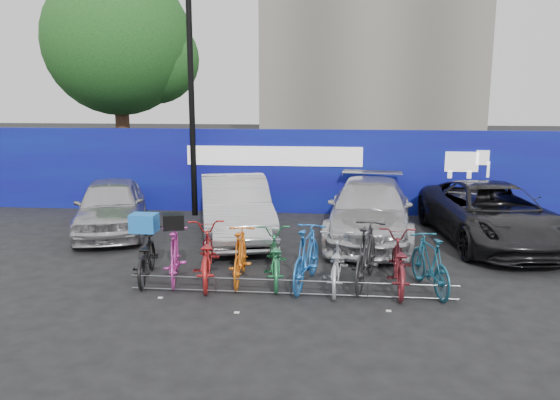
# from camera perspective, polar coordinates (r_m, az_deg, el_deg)

# --- Properties ---
(ground) EXTENTS (100.00, 100.00, 0.00)m
(ground) POSITION_cam_1_polar(r_m,az_deg,el_deg) (10.03, 1.42, -8.77)
(ground) COLOR black
(ground) RESTS_ON ground
(hoarding) EXTENTS (22.00, 0.18, 2.40)m
(hoarding) POSITION_cam_1_polar(r_m,az_deg,el_deg) (15.58, 3.08, 2.98)
(hoarding) COLOR #100980
(hoarding) RESTS_ON ground
(tree) EXTENTS (5.40, 5.20, 7.80)m
(tree) POSITION_cam_1_polar(r_m,az_deg,el_deg) (20.90, -15.90, 15.29)
(tree) COLOR #382314
(tree) RESTS_ON ground
(lamppost) EXTENTS (0.25, 0.50, 6.11)m
(lamppost) POSITION_cam_1_polar(r_m,az_deg,el_deg) (15.30, -9.24, 10.47)
(lamppost) COLOR black
(lamppost) RESTS_ON ground
(bike_rack) EXTENTS (5.60, 0.03, 0.30)m
(bike_rack) POSITION_cam_1_polar(r_m,az_deg,el_deg) (9.42, 1.16, -9.09)
(bike_rack) COLOR #595B60
(bike_rack) RESTS_ON ground
(car_0) EXTENTS (2.71, 4.25, 1.35)m
(car_0) POSITION_cam_1_polar(r_m,az_deg,el_deg) (14.07, -17.23, -0.60)
(car_0) COLOR #B0AFB5
(car_0) RESTS_ON ground
(car_1) EXTENTS (2.59, 4.64, 1.45)m
(car_1) POSITION_cam_1_polar(r_m,az_deg,el_deg) (13.01, -4.74, -0.83)
(car_1) COLOR #AFB0B4
(car_1) RESTS_ON ground
(car_2) EXTENTS (2.32, 4.88, 1.37)m
(car_2) POSITION_cam_1_polar(r_m,az_deg,el_deg) (13.08, 9.36, -1.05)
(car_2) COLOR silver
(car_2) RESTS_ON ground
(car_3) EXTENTS (2.82, 5.15, 1.37)m
(car_3) POSITION_cam_1_polar(r_m,az_deg,el_deg) (13.43, 21.21, -1.35)
(car_3) COLOR black
(car_3) RESTS_ON ground
(bike_0) EXTENTS (0.91, 1.82, 0.91)m
(bike_0) POSITION_cam_1_polar(r_m,az_deg,el_deg) (10.45, -13.86, -5.66)
(bike_0) COLOR black
(bike_0) RESTS_ON ground
(bike_1) EXTENTS (0.82, 1.72, 0.99)m
(bike_1) POSITION_cam_1_polar(r_m,az_deg,el_deg) (10.22, -10.95, -5.66)
(bike_1) COLOR #D03DA8
(bike_1) RESTS_ON ground
(bike_2) EXTENTS (1.06, 2.06, 1.03)m
(bike_2) POSITION_cam_1_polar(r_m,az_deg,el_deg) (10.09, -7.76, -5.67)
(bike_2) COLOR #B32020
(bike_2) RESTS_ON ground
(bike_3) EXTENTS (0.55, 1.69, 1.00)m
(bike_3) POSITION_cam_1_polar(r_m,az_deg,el_deg) (10.02, -4.18, -5.81)
(bike_3) COLOR orange
(bike_3) RESTS_ON ground
(bike_4) EXTENTS (0.87, 1.86, 0.94)m
(bike_4) POSITION_cam_1_polar(r_m,az_deg,el_deg) (10.00, -0.62, -5.99)
(bike_4) COLOR #257F47
(bike_4) RESTS_ON ground
(bike_5) EXTENTS (0.86, 1.90, 1.11)m
(bike_5) POSITION_cam_1_polar(r_m,az_deg,el_deg) (9.79, 2.79, -5.89)
(bike_5) COLOR blue
(bike_5) RESTS_ON ground
(bike_6) EXTENTS (0.68, 1.77, 0.92)m
(bike_6) POSITION_cam_1_polar(r_m,az_deg,el_deg) (9.77, 5.81, -6.55)
(bike_6) COLOR #B9BDC2
(bike_6) RESTS_ON ground
(bike_7) EXTENTS (0.96, 1.99, 1.15)m
(bike_7) POSITION_cam_1_polar(r_m,az_deg,el_deg) (9.93, 8.99, -5.63)
(bike_7) COLOR #242426
(bike_7) RESTS_ON ground
(bike_8) EXTENTS (0.74, 1.91, 0.99)m
(bike_8) POSITION_cam_1_polar(r_m,az_deg,el_deg) (9.86, 12.25, -6.37)
(bike_8) COLOR maroon
(bike_8) RESTS_ON ground
(bike_9) EXTENTS (0.84, 1.75, 1.01)m
(bike_9) POSITION_cam_1_polar(r_m,az_deg,el_deg) (9.88, 15.40, -6.41)
(bike_9) COLOR #17516B
(bike_9) RESTS_ON ground
(cargo_crate) EXTENTS (0.47, 0.36, 0.34)m
(cargo_crate) POSITION_cam_1_polar(r_m,az_deg,el_deg) (10.29, -14.02, -2.34)
(cargo_crate) COLOR blue
(cargo_crate) RESTS_ON bike_0
(cargo_topcase) EXTENTS (0.46, 0.43, 0.28)m
(cargo_topcase) POSITION_cam_1_polar(r_m,az_deg,el_deg) (10.06, -11.08, -2.20)
(cargo_topcase) COLOR black
(cargo_topcase) RESTS_ON bike_1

